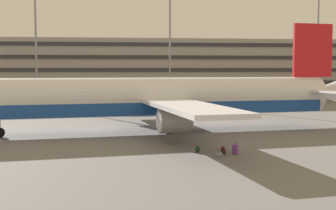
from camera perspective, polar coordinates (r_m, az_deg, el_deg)
The scene contains 11 objects.
ground_plane at distance 45.02m, azimuth -9.24°, elevation -3.40°, with size 600.00×600.00×0.00m, color slate.
terminal_structure at distance 95.70m, azimuth -7.61°, elevation 4.42°, with size 149.52×16.78×12.30m.
airliner at distance 44.17m, azimuth -1.69°, elevation 0.80°, with size 42.94×34.96×11.03m.
light_mast_left at distance 81.32m, azimuth -16.37°, elevation 7.87°, with size 1.80×0.50×19.17m.
light_mast_center_left at distance 80.61m, azimuth 0.24°, elevation 8.75°, with size 1.80×0.50×20.97m.
light_mast_center_right at distance 88.14m, azimuth 18.44°, elevation 10.03°, with size 1.80×0.50×26.56m.
suitcase_black at distance 33.11m, azimuth 8.49°, elevation -5.54°, with size 0.42×0.44×0.88m.
suitcase_small at distance 32.23m, azimuth 6.53°, elevation -6.29°, with size 0.43×0.66×0.21m.
backpack_teal at distance 33.91m, azimuth 6.92°, elevation -5.57°, with size 0.37×0.33×0.49m.
backpack_scuffed at distance 33.60m, azimuth 3.73°, elevation -5.60°, with size 0.37×0.26×0.54m.
backpack_navy at distance 32.79m, azimuth 7.13°, elevation -5.86°, with size 0.31×0.36×0.56m.
Camera 1 is at (2.50, -44.54, 6.08)m, focal length 48.20 mm.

